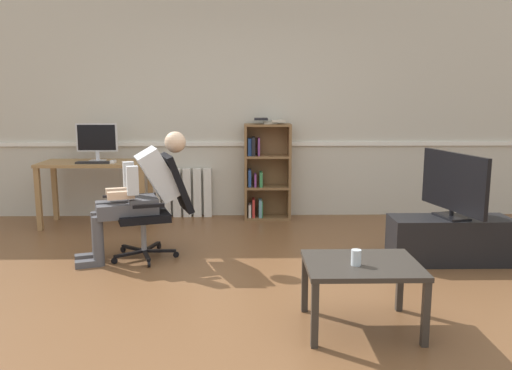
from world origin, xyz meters
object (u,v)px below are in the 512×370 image
computer_desk (96,171)px  imac_monitor (97,139)px  computer_mouse (113,162)px  person_seated (141,191)px  keyboard (93,162)px  tv_screen (453,184)px  office_chair (158,203)px  coffee_table (362,271)px  tv_stand (450,240)px  radiator (182,193)px  drinking_glass (356,258)px  bookshelf (265,171)px

computer_desk → imac_monitor: (0.01, 0.08, 0.37)m
computer_desk → computer_mouse: computer_mouse is taller
imac_monitor → person_seated: imac_monitor is taller
keyboard → computer_mouse: bearing=5.2°
person_seated → tv_screen: person_seated is taller
keyboard → office_chair: office_chair is taller
person_seated → coffee_table: bearing=30.3°
office_chair → tv_screen: tv_screen is taller
tv_stand → coffee_table: 1.75m
office_chair → tv_screen: size_ratio=1.09×
radiator → tv_screen: tv_screen is taller
computer_desk → radiator: size_ratio=1.68×
radiator → office_chair: office_chair is taller
drinking_glass → coffee_table: bearing=45.9°
coffee_table → drinking_glass: 0.13m
bookshelf → person_seated: 2.00m
imac_monitor → drinking_glass: (2.46, -2.96, -0.51)m
drinking_glass → tv_screen: bearing=50.0°
keyboard → tv_screen: bearing=-20.5°
radiator → tv_screen: (2.68, -1.88, 0.43)m
person_seated → computer_desk: bearing=-167.3°
computer_mouse → radiator: computer_mouse is taller
computer_mouse → radiator: bearing=35.4°
person_seated → computer_mouse: bearing=-173.7°
computer_desk → tv_stand: computer_desk is taller
imac_monitor → radiator: size_ratio=0.64×
imac_monitor → office_chair: 1.69m
office_chair → coffee_table: bearing=26.7°
radiator → computer_mouse: bearing=-144.6°
tv_screen → coffee_table: tv_screen is taller
bookshelf → keyboard: bearing=-167.7°
imac_monitor → person_seated: (0.77, -1.38, -0.37)m
imac_monitor → coffee_table: imac_monitor is taller
imac_monitor → computer_mouse: 0.39m
bookshelf → tv_stand: size_ratio=1.15×
keyboard → drinking_glass: (2.45, -2.74, -0.26)m
keyboard → tv_stand: size_ratio=0.35×
tv_screen → radiator: bearing=41.6°
imac_monitor → coffee_table: size_ratio=0.65×
person_seated → tv_screen: bearing=67.8°
radiator → coffee_table: size_ratio=1.01×
imac_monitor → keyboard: (0.01, -0.22, -0.25)m
computer_desk → keyboard: bearing=-82.1°
bookshelf → radiator: size_ratio=1.68×
tv_screen → bookshelf: bearing=29.2°
tv_stand → tv_screen: (0.00, 0.00, 0.53)m
keyboard → coffee_table: (2.50, -2.69, -0.37)m
drinking_glass → imac_monitor: bearing=129.7°
keyboard → imac_monitor: bearing=92.1°
imac_monitor → bookshelf: bearing=6.2°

